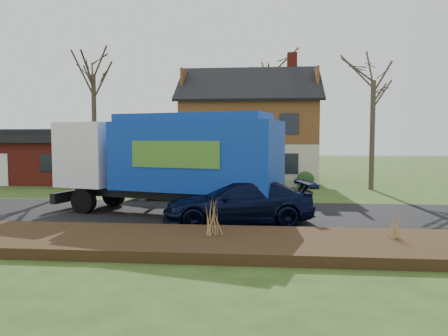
{
  "coord_description": "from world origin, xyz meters",
  "views": [
    {
      "loc": [
        3.2,
        -17.5,
        3.14
      ],
      "look_at": [
        1.25,
        2.5,
        1.74
      ],
      "focal_mm": 35.0,
      "sensor_mm": 36.0,
      "label": 1
    }
  ],
  "objects": [
    {
      "name": "road",
      "position": [
        0.0,
        0.0,
        0.01
      ],
      "size": [
        80.0,
        7.0,
        0.02
      ],
      "primitive_type": "cube",
      "color": "black",
      "rests_on": "ground"
    },
    {
      "name": "tree_front_east",
      "position": [
        9.54,
        9.57,
        7.61
      ],
      "size": [
        3.37,
        3.37,
        9.36
      ],
      "color": "#473C2A",
      "rests_on": "ground"
    },
    {
      "name": "garbage_truck",
      "position": [
        -0.7,
        -0.11,
        2.35
      ],
      "size": [
        9.84,
        4.91,
        4.07
      ],
      "rotation": [
        0.0,
        0.0,
        -0.26
      ],
      "color": "black",
      "rests_on": "ground"
    },
    {
      "name": "grass_clump_east",
      "position": [
        6.78,
        -4.94,
        0.69
      ],
      "size": [
        0.32,
        0.26,
        0.79
      ],
      "color": "#AB874B",
      "rests_on": "mulch_verge"
    },
    {
      "name": "ground",
      "position": [
        0.0,
        0.0,
        0.0
      ],
      "size": [
        120.0,
        120.0,
        0.0
      ],
      "primitive_type": "plane",
      "color": "#2C4617",
      "rests_on": "ground"
    },
    {
      "name": "grass_clump_mid",
      "position": [
        1.65,
        -5.1,
        0.83
      ],
      "size": [
        0.38,
        0.31,
        1.06
      ],
      "color": "tan",
      "rests_on": "mulch_verge"
    },
    {
      "name": "tree_front_west",
      "position": [
        -7.7,
        9.37,
        8.15
      ],
      "size": [
        3.33,
        3.33,
        9.89
      ],
      "color": "#413827",
      "rests_on": "ground"
    },
    {
      "name": "mulch_verge",
      "position": [
        0.0,
        -5.3,
        0.15
      ],
      "size": [
        80.0,
        3.5,
        0.3
      ],
      "primitive_type": "cube",
      "color": "black",
      "rests_on": "ground"
    },
    {
      "name": "silver_sedan",
      "position": [
        -1.69,
        4.09,
        0.67
      ],
      "size": [
        4.1,
        1.48,
        1.34
      ],
      "primitive_type": "imported",
      "rotation": [
        0.0,
        0.0,
        1.58
      ],
      "color": "#ACB0B4",
      "rests_on": "ground"
    },
    {
      "name": "tree_back",
      "position": [
        3.55,
        21.03,
        9.74
      ],
      "size": [
        3.69,
        3.69,
        11.69
      ],
      "color": "#3A2C22",
      "rests_on": "ground"
    },
    {
      "name": "navy_wagon",
      "position": [
        2.2,
        -1.8,
        0.79
      ],
      "size": [
        5.83,
        3.43,
        1.58
      ],
      "primitive_type": "imported",
      "rotation": [
        0.0,
        0.0,
        -1.34
      ],
      "color": "black",
      "rests_on": "ground"
    },
    {
      "name": "ranch_house",
      "position": [
        -12.0,
        13.0,
        1.81
      ],
      "size": [
        9.8,
        8.2,
        3.7
      ],
      "color": "maroon",
      "rests_on": "ground"
    },
    {
      "name": "main_house",
      "position": [
        1.49,
        13.91,
        4.03
      ],
      "size": [
        12.95,
        8.95,
        9.26
      ],
      "color": "beige",
      "rests_on": "ground"
    }
  ]
}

